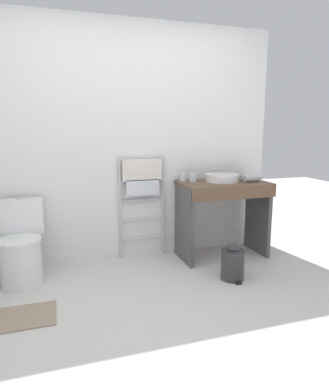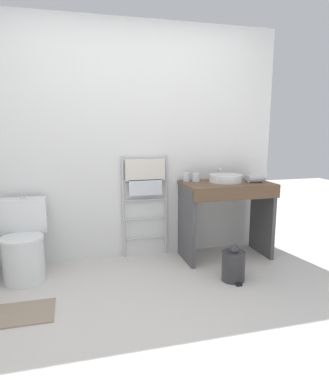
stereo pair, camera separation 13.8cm
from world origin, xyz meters
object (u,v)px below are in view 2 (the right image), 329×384
Objects in this scene: hair_dryer at (256,179)px; trash_bin at (233,265)px; cup_near_wall at (186,177)px; cup_near_edge at (196,178)px; sink_basin at (226,178)px; toilet at (24,245)px; towel_radiator at (145,185)px.

hair_dryer is 0.63× the size of trash_bin.
cup_near_edge is (0.09, -0.06, -0.00)m from cup_near_wall.
cup_near_edge is 1.01m from trash_bin.
sink_basin is at bearing -24.07° from cup_near_wall.
cup_near_edge is at bearing 5.08° from toilet.
toilet is 1.75m from cup_near_wall.
trash_bin is (0.20, -0.77, -0.72)m from cup_near_wall.
sink_basin is (0.83, -0.21, 0.07)m from towel_radiator.
toilet is 2.39m from hair_dryer.
cup_near_edge reaches higher than sink_basin.
sink_basin is at bearing 161.95° from hair_dryer.
sink_basin reaches higher than toilet.
toilet is 2.10m from sink_basin.
cup_near_edge reaches higher than toilet.
cup_near_wall is (0.45, -0.04, 0.07)m from towel_radiator.
trash_bin is (-0.47, -0.50, -0.71)m from hair_dryer.
towel_radiator is 3.20× the size of trash_bin.
cup_near_edge is at bearing -10.95° from towel_radiator.
hair_dryer reaches higher than trash_bin.
towel_radiator is at bearing 174.80° from cup_near_wall.
cup_near_wall is 0.73m from hair_dryer.
trash_bin is at bearing -75.06° from cup_near_wall.
towel_radiator reaches higher than cup_near_wall.
cup_near_edge is (0.53, -0.10, 0.07)m from towel_radiator.
sink_basin is 4.06× the size of cup_near_edge.
cup_near_edge is 0.62m from hair_dryer.
towel_radiator is 0.85m from sink_basin.
sink_basin is at bearing -20.14° from cup_near_edge.
hair_dryer is at bearing 46.65° from trash_bin.
cup_near_wall is at bearing 155.93° from sink_basin.
toilet is 1.83m from cup_near_edge.
hair_dryer is (0.30, -0.10, -0.01)m from sink_basin.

